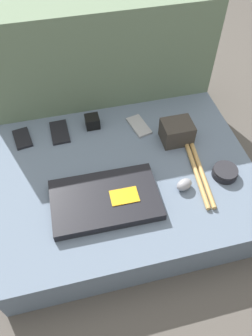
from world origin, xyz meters
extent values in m
plane|color=#4C4742|center=(0.00, 0.00, 0.00)|extent=(8.00, 8.00, 0.00)
cube|color=slate|center=(0.00, 0.00, 0.07)|extent=(0.90, 0.70, 0.14)
cube|color=#60755B|center=(0.00, 0.45, 0.27)|extent=(0.90, 0.20, 0.54)
cube|color=black|center=(-0.10, -0.11, 0.16)|extent=(0.35, 0.22, 0.03)
cube|color=orange|center=(-0.03, -0.12, 0.17)|extent=(0.09, 0.06, 0.00)
ellipsoid|color=gray|center=(0.17, -0.11, 0.16)|extent=(0.07, 0.06, 0.04)
cylinder|color=black|center=(0.33, -0.10, 0.15)|extent=(0.09, 0.09, 0.02)
cylinder|color=#232328|center=(0.33, -0.10, 0.17)|extent=(0.08, 0.08, 0.01)
cube|color=black|center=(-0.20, 0.25, 0.15)|extent=(0.07, 0.13, 0.01)
cube|color=#99999E|center=(0.10, 0.21, 0.15)|extent=(0.08, 0.13, 0.01)
cube|color=black|center=(-0.35, 0.25, 0.15)|extent=(0.08, 0.11, 0.01)
cube|color=#38332D|center=(0.22, 0.11, 0.18)|extent=(0.11, 0.09, 0.08)
cube|color=black|center=(-0.07, 0.26, 0.17)|extent=(0.05, 0.05, 0.05)
cylinder|color=tan|center=(0.24, -0.03, 0.15)|extent=(0.06, 0.38, 0.02)
cylinder|color=tan|center=(0.26, -0.03, 0.15)|extent=(0.06, 0.38, 0.02)
camera|label=1|loc=(-0.17, -0.69, 1.05)|focal=35.00mm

